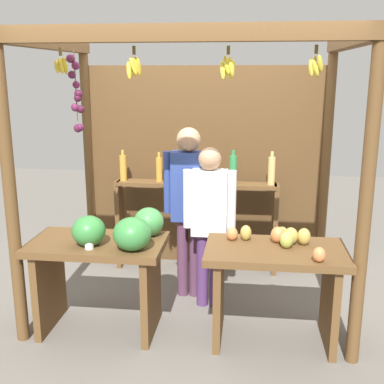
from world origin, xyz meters
TOP-DOWN VIEW (x-y plane):
  - ground_plane at (0.00, 0.00)m, footprint 12.00×12.00m
  - market_stall at (-0.00, 0.41)m, footprint 2.77×1.96m
  - fruit_counter_left at (-0.64, -0.71)m, footprint 1.13×0.71m
  - fruit_counter_right at (0.73, -0.68)m, footprint 1.11×0.64m
  - bottle_shelf_unit at (-0.05, 0.69)m, footprint 1.77×0.22m
  - vendor_man at (-0.06, 0.05)m, footprint 0.48×0.23m
  - vendor_woman at (0.15, -0.14)m, footprint 0.48×0.20m

SIDE VIEW (x-z plane):
  - ground_plane at x=0.00m, z-range 0.00..0.00m
  - fruit_counter_right at x=0.73m, z-range 0.11..1.06m
  - fruit_counter_left at x=-0.64m, z-range 0.16..1.23m
  - bottle_shelf_unit at x=-0.05m, z-range 0.11..1.47m
  - vendor_woman at x=0.15m, z-range 0.14..1.66m
  - vendor_man at x=-0.06m, z-range 0.17..1.84m
  - market_stall at x=0.00m, z-range 0.20..2.68m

